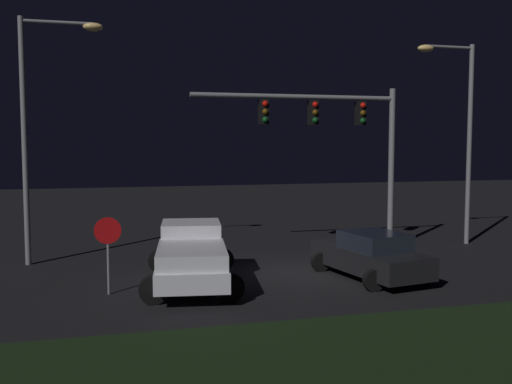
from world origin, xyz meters
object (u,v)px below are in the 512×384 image
(traffic_signal_gantry, at_px, (336,128))
(stop_sign, at_px, (108,241))
(car_sedan, at_px, (371,255))
(street_lamp_right, at_px, (459,120))
(street_lamp_left, at_px, (40,111))
(pickup_truck, at_px, (191,252))

(traffic_signal_gantry, relative_size, stop_sign, 3.73)
(car_sedan, distance_m, traffic_signal_gantry, 6.25)
(car_sedan, relative_size, traffic_signal_gantry, 0.56)
(traffic_signal_gantry, relative_size, street_lamp_right, 0.99)
(stop_sign, bearing_deg, car_sedan, -0.51)
(street_lamp_left, xyz_separation_m, street_lamp_right, (16.69, -0.24, -0.15))
(pickup_truck, relative_size, street_lamp_right, 0.67)
(pickup_truck, bearing_deg, traffic_signal_gantry, -49.52)
(car_sedan, height_order, street_lamp_left, street_lamp_left)
(car_sedan, height_order, stop_sign, stop_sign)
(pickup_truck, xyz_separation_m, traffic_signal_gantry, (6.37, 3.98, 3.90))
(car_sedan, distance_m, stop_sign, 8.20)
(street_lamp_right, bearing_deg, street_lamp_left, 179.19)
(pickup_truck, height_order, street_lamp_right, street_lamp_right)
(street_lamp_right, bearing_deg, traffic_signal_gantry, -177.43)
(street_lamp_left, xyz_separation_m, stop_sign, (2.13, -5.03, -3.89))
(car_sedan, distance_m, street_lamp_right, 9.24)
(traffic_signal_gantry, xyz_separation_m, stop_sign, (-8.85, -4.54, -3.34))
(car_sedan, relative_size, street_lamp_right, 0.55)
(stop_sign, bearing_deg, pickup_truck, 12.66)
(traffic_signal_gantry, relative_size, street_lamp_left, 0.96)
(pickup_truck, height_order, stop_sign, stop_sign)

